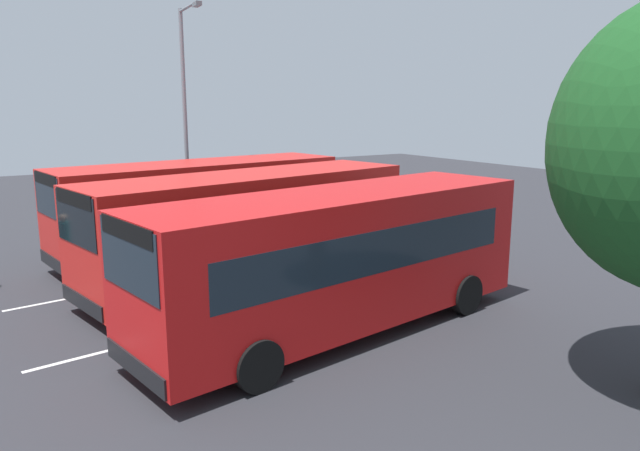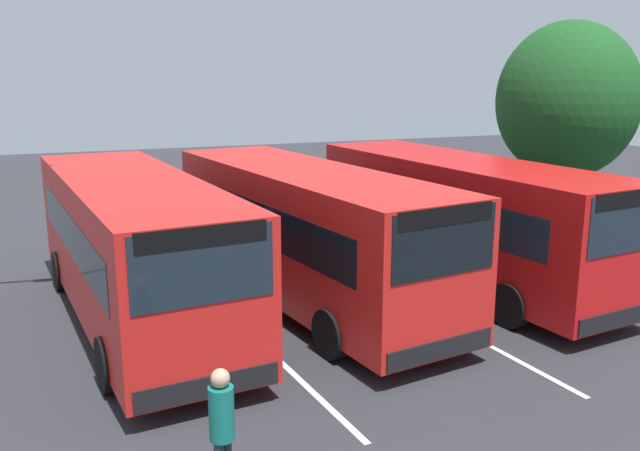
{
  "view_description": "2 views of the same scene",
  "coord_description": "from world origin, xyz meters",
  "px_view_note": "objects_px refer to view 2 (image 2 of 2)",
  "views": [
    {
      "loc": [
        7.25,
        14.71,
        5.04
      ],
      "look_at": [
        -1.36,
        1.14,
        1.75
      ],
      "focal_mm": 33.42,
      "sensor_mm": 36.0,
      "label": 1
    },
    {
      "loc": [
        14.55,
        -5.12,
        5.4
      ],
      "look_at": [
        -0.97,
        0.69,
        1.53
      ],
      "focal_mm": 38.03,
      "sensor_mm": 36.0,
      "label": 2
    }
  ],
  "objects_px": {
    "bus_center_right": "(463,215)",
    "pedestrian": "(222,424)",
    "bus_center_left": "(307,230)",
    "bus_far_left": "(135,244)",
    "depot_tree": "(567,101)"
  },
  "relations": [
    {
      "from": "bus_far_left",
      "to": "bus_center_left",
      "type": "distance_m",
      "value": 3.88
    },
    {
      "from": "bus_far_left",
      "to": "depot_tree",
      "type": "bearing_deg",
      "value": 95.81
    },
    {
      "from": "depot_tree",
      "to": "bus_center_left",
      "type": "bearing_deg",
      "value": -72.11
    },
    {
      "from": "bus_center_left",
      "to": "pedestrian",
      "type": "relative_size",
      "value": 5.43
    },
    {
      "from": "bus_center_right",
      "to": "bus_far_left",
      "type": "bearing_deg",
      "value": -97.84
    },
    {
      "from": "pedestrian",
      "to": "bus_far_left",
      "type": "bearing_deg",
      "value": -39.22
    },
    {
      "from": "pedestrian",
      "to": "depot_tree",
      "type": "xyz_separation_m",
      "value": [
        -9.97,
        13.33,
        3.29
      ]
    },
    {
      "from": "bus_far_left",
      "to": "bus_center_left",
      "type": "relative_size",
      "value": 0.99
    },
    {
      "from": "pedestrian",
      "to": "bus_center_left",
      "type": "bearing_deg",
      "value": -69.55
    },
    {
      "from": "pedestrian",
      "to": "bus_center_right",
      "type": "bearing_deg",
      "value": -90.46
    },
    {
      "from": "bus_center_right",
      "to": "pedestrian",
      "type": "height_order",
      "value": "bus_center_right"
    },
    {
      "from": "bus_center_right",
      "to": "depot_tree",
      "type": "relative_size",
      "value": 1.44
    },
    {
      "from": "bus_far_left",
      "to": "pedestrian",
      "type": "distance_m",
      "value": 6.89
    },
    {
      "from": "bus_center_left",
      "to": "bus_center_right",
      "type": "distance_m",
      "value": 4.23
    },
    {
      "from": "bus_far_left",
      "to": "bus_center_right",
      "type": "xyz_separation_m",
      "value": [
        -0.06,
        8.11,
        0.0
      ]
    }
  ]
}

